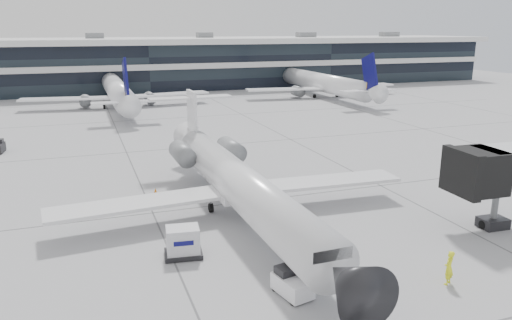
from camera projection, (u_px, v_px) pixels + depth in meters
name	position (u px, v px, depth m)	size (l,w,h in m)	color
ground	(276.00, 198.00, 40.87)	(220.00, 220.00, 0.00)	#98979A
terminal	(143.00, 66.00, 114.21)	(170.00, 22.00, 10.00)	black
bg_jet_center	(118.00, 106.00, 88.32)	(32.00, 40.00, 9.60)	white
bg_jet_right	(321.00, 96.00, 101.32)	(32.00, 40.00, 9.60)	white
regional_jet	(237.00, 181.00, 36.54)	(26.83, 33.37, 7.72)	white
ramp_worker	(449.00, 268.00, 26.98)	(0.71, 0.46, 1.93)	#F4FF1A
baggage_tug	(292.00, 283.00, 26.00)	(1.76, 2.46, 1.42)	white
cargo_uld	(183.00, 242.00, 30.25)	(2.46, 1.95, 1.85)	black
traffic_cone	(156.00, 192.00, 41.45)	(0.52, 0.52, 0.64)	orange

